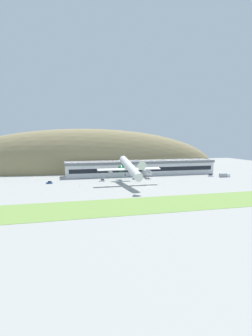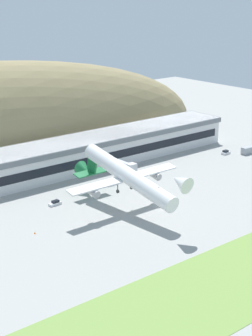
% 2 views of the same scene
% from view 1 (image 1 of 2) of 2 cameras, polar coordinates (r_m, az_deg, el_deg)
% --- Properties ---
extents(ground_plane, '(371.69, 371.69, 0.00)m').
position_cam_1_polar(ground_plane, '(160.32, 5.06, -3.89)').
color(ground_plane, '#9E9E99').
extents(grass_strip_foreground, '(334.52, 27.73, 0.08)m').
position_cam_1_polar(grass_strip_foreground, '(121.63, 11.68, -7.37)').
color(grass_strip_foreground, '#759947').
rests_on(grass_strip_foreground, ground_plane).
extents(hill_backdrop, '(252.65, 55.57, 74.34)m').
position_cam_1_polar(hill_backdrop, '(240.46, -8.61, -0.44)').
color(hill_backdrop, '#8E7F56').
rests_on(hill_backdrop, ground_plane).
extents(terminal_building, '(119.50, 17.85, 11.11)m').
position_cam_1_polar(terminal_building, '(208.23, 3.38, 0.29)').
color(terminal_building, silver).
rests_on(terminal_building, ground_plane).
extents(jetway_0, '(3.38, 14.17, 5.43)m').
position_cam_1_polar(jetway_0, '(192.87, 4.54, -0.91)').
color(jetway_0, silver).
rests_on(jetway_0, ground_plane).
extents(cargo_airplane, '(39.96, 50.05, 13.90)m').
position_cam_1_polar(cargo_airplane, '(161.26, 0.82, 0.07)').
color(cargo_airplane, white).
extents(service_car_0, '(4.56, 2.01, 1.60)m').
position_cam_1_polar(service_car_0, '(184.87, 2.13, -2.26)').
color(service_car_0, '#264C99').
rests_on(service_car_0, ground_plane).
extents(service_car_1, '(4.00, 1.85, 1.60)m').
position_cam_1_polar(service_car_1, '(174.30, -16.34, -3.07)').
color(service_car_1, '#264C99').
rests_on(service_car_1, ground_plane).
extents(service_car_2, '(4.15, 1.86, 1.49)m').
position_cam_1_polar(service_car_2, '(176.34, -5.21, -2.73)').
color(service_car_2, silver).
rests_on(service_car_2, ground_plane).
extents(service_car_3, '(3.93, 2.01, 1.68)m').
position_cam_1_polar(service_car_3, '(208.52, 17.92, -1.56)').
color(service_car_3, silver).
rests_on(service_car_3, ground_plane).
extents(fuel_truck, '(8.03, 2.87, 2.82)m').
position_cam_1_polar(fuel_truck, '(208.59, 20.64, -1.48)').
color(fuel_truck, silver).
rests_on(fuel_truck, ground_plane).
extents(traffic_cone_0, '(0.52, 0.52, 0.58)m').
position_cam_1_polar(traffic_cone_0, '(160.48, -10.03, -3.86)').
color(traffic_cone_0, orange).
rests_on(traffic_cone_0, ground_plane).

